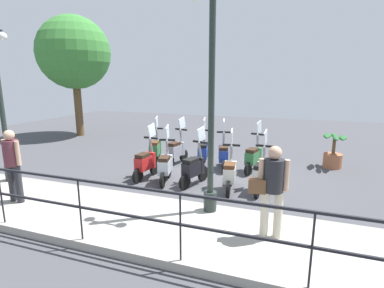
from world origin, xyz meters
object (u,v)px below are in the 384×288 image
pedestrian_distant (12,161)px  scooter_far_0 (254,157)px  pedestrian_with_bag (272,185)px  scooter_far_4 (155,149)px  scooter_near_0 (261,174)px  potted_palm (333,154)px  scooter_near_2 (194,168)px  lamp_post_near (211,110)px  scooter_near_4 (146,162)px  lamp_post_far (2,112)px  scooter_far_3 (177,150)px  scooter_far_1 (223,154)px  scooter_near_1 (230,173)px  scooter_near_3 (166,165)px  tree_large (74,53)px  scooter_far_2 (203,151)px

pedestrian_distant → scooter_far_0: bearing=137.0°
pedestrian_with_bag → scooter_far_4: (3.92, 4.09, -0.60)m
scooter_near_0 → scooter_far_0: (1.58, 0.41, 0.00)m
pedestrian_distant → potted_palm: (5.64, -6.81, -0.63)m
scooter_near_2 → scooter_far_4: (1.59, 1.92, 0.00)m
pedestrian_distant → lamp_post_near: bearing=106.7°
scooter_near_4 → potted_palm: bearing=-53.5°
lamp_post_far → scooter_far_3: (3.34, -3.35, -1.48)m
lamp_post_far → scooter_far_0: bearing=-60.4°
pedestrian_with_bag → scooter_far_0: pedestrian_with_bag is taller
lamp_post_far → scooter_far_0: size_ratio=2.67×
potted_palm → scooter_far_0: scooter_far_0 is taller
lamp_post_far → scooter_near_2: size_ratio=2.67×
scooter_near_0 → scooter_far_0: bearing=19.0°
pedestrian_with_bag → potted_palm: bearing=-24.4°
scooter_near_4 → scooter_far_1: (1.61, -1.84, 0.00)m
scooter_near_1 → scooter_far_1: (1.76, 0.60, 0.00)m
scooter_near_4 → lamp_post_far: bearing=125.4°
scooter_near_0 → scooter_far_3: size_ratio=1.00×
lamp_post_near → scooter_near_3: (1.61, 1.73, -1.72)m
tree_large → scooter_far_0: bearing=-109.1°
scooter_near_3 → scooter_near_4: bearing=68.3°
scooter_near_2 → scooter_near_4: same height
scooter_far_2 → scooter_near_4: bearing=135.0°
lamp_post_near → scooter_near_4: (1.72, 2.38, -1.72)m
pedestrian_distant → scooter_far_3: pedestrian_distant is taller
pedestrian_with_bag → scooter_near_4: (2.38, 3.62, -0.60)m
scooter_near_0 → scooter_near_2: bearing=97.0°
scooter_near_3 → scooter_near_4: same height
pedestrian_with_bag → scooter_near_3: bearing=43.4°
scooter_near_3 → scooter_near_4: size_ratio=1.00×
scooter_far_0 → scooter_near_3: bearing=142.6°
scooter_far_2 → tree_large: bearing=56.3°
scooter_near_0 → scooter_far_0: 1.63m
lamp_post_far → tree_large: size_ratio=0.73×
pedestrian_distant → potted_palm: bearing=132.9°
scooter_near_1 → scooter_far_3: (1.78, 2.18, 0.00)m
potted_palm → scooter_near_3: scooter_near_3 is taller
scooter_near_3 → scooter_far_1: bearing=-47.5°
lamp_post_near → lamp_post_far: 5.48m
scooter_near_0 → scooter_near_2: (-0.08, 1.74, 0.00)m
scooter_near_1 → tree_large: bearing=52.6°
scooter_near_2 → scooter_near_3: same height
scooter_far_1 → scooter_far_2: 0.71m
scooter_far_4 → scooter_far_0: bearing=-103.5°
tree_large → scooter_near_0: tree_large is taller
scooter_near_1 → lamp_post_far: bearing=97.9°
scooter_near_1 → scooter_far_3: same height
pedestrian_with_bag → scooter_far_0: size_ratio=1.03×
tree_large → scooter_far_3: size_ratio=3.67×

